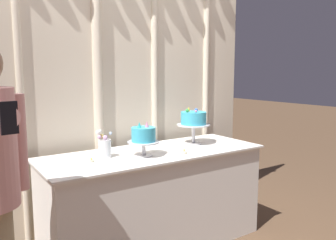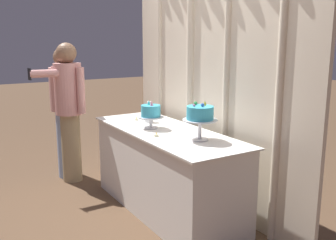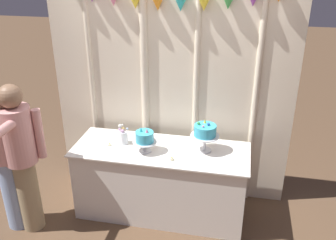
{
  "view_description": "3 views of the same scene",
  "coord_description": "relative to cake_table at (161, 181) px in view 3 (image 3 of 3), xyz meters",
  "views": [
    {
      "loc": [
        -1.42,
        -2.21,
        1.43
      ],
      "look_at": [
        0.08,
        0.02,
        1.05
      ],
      "focal_mm": 36.8,
      "sensor_mm": 36.0,
      "label": 1
    },
    {
      "loc": [
        2.97,
        -1.69,
        1.62
      ],
      "look_at": [
        -0.09,
        0.18,
        0.86
      ],
      "focal_mm": 41.24,
      "sensor_mm": 36.0,
      "label": 2
    },
    {
      "loc": [
        0.75,
        -3.13,
        2.65
      ],
      "look_at": [
        0.06,
        0.19,
        1.09
      ],
      "focal_mm": 39.27,
      "sensor_mm": 36.0,
      "label": 3
    }
  ],
  "objects": [
    {
      "name": "ground_plane",
      "position": [
        0.0,
        -0.1,
        -0.4
      ],
      "size": [
        24.0,
        24.0,
        0.0
      ],
      "primitive_type": "plane",
      "color": "brown"
    },
    {
      "name": "draped_curtain",
      "position": [
        0.0,
        0.48,
        1.01
      ],
      "size": [
        2.65,
        0.16,
        2.63
      ],
      "color": "beige",
      "rests_on": "ground_plane"
    },
    {
      "name": "cake_table",
      "position": [
        0.0,
        0.0,
        0.0
      ],
      "size": [
        1.82,
        0.68,
        0.79
      ],
      "color": "white",
      "rests_on": "ground_plane"
    },
    {
      "name": "cake_display_nearleft",
      "position": [
        -0.15,
        -0.08,
        0.55
      ],
      "size": [
        0.25,
        0.25,
        0.27
      ],
      "color": "silver",
      "rests_on": "cake_table"
    },
    {
      "name": "cake_display_nearright",
      "position": [
        0.44,
        0.06,
        0.61
      ],
      "size": [
        0.29,
        0.29,
        0.33
      ],
      "color": "silver",
      "rests_on": "cake_table"
    },
    {
      "name": "flower_vase",
      "position": [
        -0.41,
        0.04,
        0.48
      ],
      "size": [
        0.12,
        0.09,
        0.21
      ],
      "color": "silver",
      "rests_on": "cake_table"
    },
    {
      "name": "tealight_far_left",
      "position": [
        -0.55,
        -0.03,
        0.4
      ],
      "size": [
        0.04,
        0.04,
        0.03
      ],
      "color": "beige",
      "rests_on": "cake_table"
    },
    {
      "name": "tealight_near_left",
      "position": [
        0.15,
        -0.19,
        0.41
      ],
      "size": [
        0.04,
        0.04,
        0.04
      ],
      "color": "beige",
      "rests_on": "cake_table"
    },
    {
      "name": "guest_girl_blue_dress",
      "position": [
        -1.42,
        -0.5,
        0.44
      ],
      "size": [
        0.52,
        0.62,
        1.53
      ],
      "color": "#93ADD6",
      "rests_on": "ground_plane"
    },
    {
      "name": "guest_man_pink_jacket",
      "position": [
        -1.26,
        -0.51,
        0.48
      ],
      "size": [
        0.43,
        0.41,
        1.58
      ],
      "color": "#9E8966",
      "rests_on": "ground_plane"
    }
  ]
}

